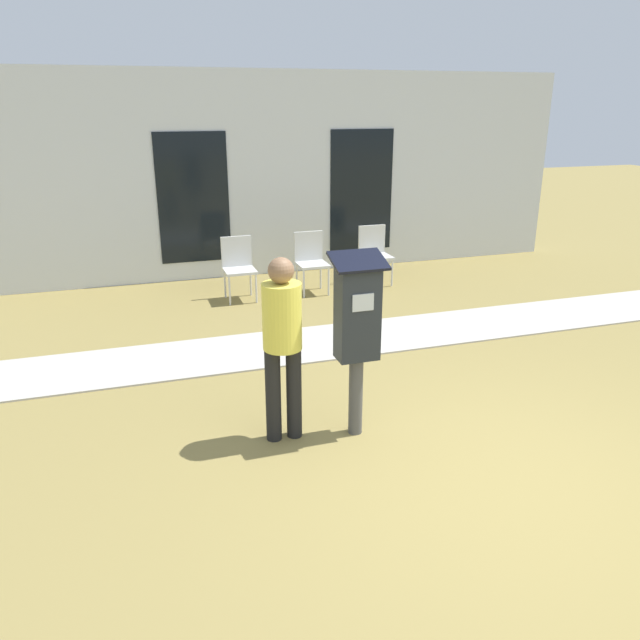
# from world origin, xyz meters

# --- Properties ---
(ground_plane) EXTENTS (40.00, 40.00, 0.00)m
(ground_plane) POSITION_xyz_m (0.00, 0.00, 0.00)
(ground_plane) COLOR olive
(sidewalk) EXTENTS (12.00, 1.10, 0.02)m
(sidewalk) POSITION_xyz_m (0.00, 3.17, 0.01)
(sidewalk) COLOR #B7B2A8
(sidewalk) RESTS_ON ground
(building_facade) EXTENTS (10.00, 0.26, 3.20)m
(building_facade) POSITION_xyz_m (0.00, 6.60, 1.60)
(building_facade) COLOR silver
(building_facade) RESTS_ON ground
(parking_meter) EXTENTS (0.44, 0.31, 1.59)m
(parking_meter) POSITION_xyz_m (-0.77, 1.07, 1.02)
(parking_meter) COLOR #4C4C4C
(parking_meter) RESTS_ON ground
(person_standing) EXTENTS (0.32, 0.32, 1.58)m
(person_standing) POSITION_xyz_m (-1.38, 1.18, 0.93)
(person_standing) COLOR black
(person_standing) RESTS_ON ground
(outdoor_chair_left) EXTENTS (0.44, 0.44, 0.90)m
(outdoor_chair_left) POSITION_xyz_m (-0.97, 5.25, 0.53)
(outdoor_chair_left) COLOR silver
(outdoor_chair_left) RESTS_ON ground
(outdoor_chair_middle) EXTENTS (0.44, 0.44, 0.90)m
(outdoor_chair_middle) POSITION_xyz_m (0.13, 5.27, 0.53)
(outdoor_chair_middle) COLOR silver
(outdoor_chair_middle) RESTS_ON ground
(outdoor_chair_right) EXTENTS (0.44, 0.44, 0.90)m
(outdoor_chair_right) POSITION_xyz_m (1.22, 5.43, 0.53)
(outdoor_chair_right) COLOR silver
(outdoor_chair_right) RESTS_ON ground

